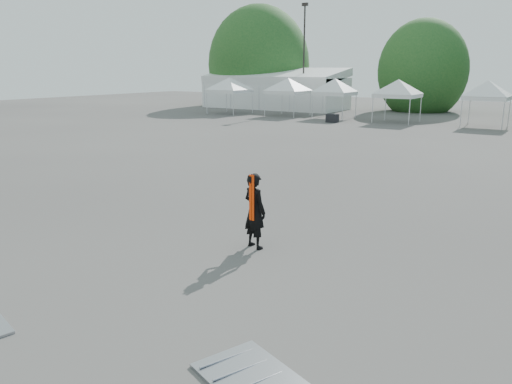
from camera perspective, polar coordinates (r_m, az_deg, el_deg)
The scene contains 12 objects.
ground at distance 13.41m, azimuth 3.25°, elevation -4.09°, with size 120.00×120.00×0.00m, color #474442.
marquee at distance 54.14m, azimuth 2.13°, elevation 11.63°, with size 15.00×6.25×4.23m.
light_pole_west at distance 51.24m, azimuth 5.50°, elevation 15.69°, with size 0.60×0.25×10.30m.
tree_far_w at distance 58.78m, azimuth 0.32°, elevation 14.32°, with size 4.80×4.80×7.30m.
tree_mid_w at distance 53.01m, azimuth 18.49°, elevation 13.01°, with size 4.16×4.16×6.33m.
tent_a at distance 47.67m, azimuth -3.05°, elevation 12.61°, with size 4.62×4.62×3.88m.
tent_b at distance 45.50m, azimuth 3.68°, elevation 12.54°, with size 4.53×4.53×3.88m.
tent_c at distance 43.67m, azimuth 9.03°, elevation 12.34°, with size 4.20×4.20×3.88m.
tent_d at distance 41.15m, azimuth 15.98°, elevation 11.90°, with size 4.37×4.37×3.88m.
tent_e at distance 40.18m, azimuth 25.03°, elevation 11.11°, with size 4.19×4.19×3.88m.
man at distance 11.69m, azimuth -0.15°, elevation -2.16°, with size 0.75×0.60×1.81m.
crate_west at distance 40.20m, azimuth 8.72°, elevation 8.34°, with size 0.85×0.66×0.66m, color black.
Camera 1 is at (6.46, -11.00, 4.15)m, focal length 35.00 mm.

